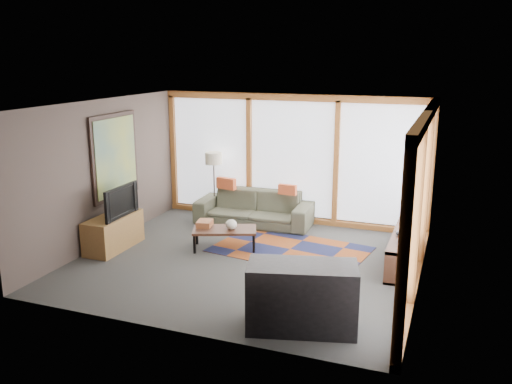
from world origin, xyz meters
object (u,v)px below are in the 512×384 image
at_px(coffee_table, 225,239).
at_px(television, 117,201).
at_px(bar_counter, 302,297).
at_px(bookshelf, 404,248).
at_px(tv_console, 114,232).
at_px(floor_lamp, 214,185).
at_px(sofa, 254,208).

bearing_deg(coffee_table, television, -159.34).
height_order(coffee_table, bar_counter, bar_counter).
xyz_separation_m(bookshelf, tv_console, (-4.88, -1.12, 0.04)).
distance_m(television, bar_counter, 4.18).
bearing_deg(bookshelf, floor_lamp, 163.07).
relative_size(floor_lamp, coffee_table, 1.26).
relative_size(bookshelf, television, 2.15).
bearing_deg(tv_console, bookshelf, 12.87).
xyz_separation_m(floor_lamp, bar_counter, (3.03, -3.96, -0.27)).
bearing_deg(sofa, television, -130.77).
height_order(sofa, bar_counter, bar_counter).
xyz_separation_m(bookshelf, television, (-4.78, -1.09, 0.62)).
xyz_separation_m(coffee_table, television, (-1.75, -0.66, 0.69)).
height_order(floor_lamp, tv_console, floor_lamp).
height_order(bookshelf, bar_counter, bar_counter).
distance_m(sofa, coffee_table, 1.52).
bearing_deg(floor_lamp, tv_console, -110.72).
distance_m(floor_lamp, television, 2.45).
height_order(bookshelf, television, television).
distance_m(tv_console, television, 0.58).
bearing_deg(floor_lamp, sofa, -8.38).
relative_size(coffee_table, tv_console, 0.93).
bearing_deg(coffee_table, tv_console, -159.78).
height_order(tv_console, bar_counter, bar_counter).
bearing_deg(tv_console, bar_counter, -22.58).
bearing_deg(bar_counter, coffee_table, 117.14).
height_order(coffee_table, tv_console, tv_console).
xyz_separation_m(coffee_table, bar_counter, (2.07, -2.31, 0.24)).
relative_size(coffee_table, television, 1.16).
relative_size(coffee_table, bar_counter, 0.82).
relative_size(tv_console, bar_counter, 0.88).
bearing_deg(bookshelf, coffee_table, -171.84).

